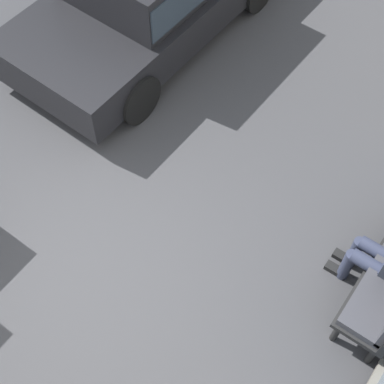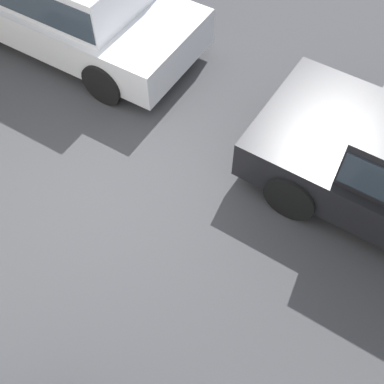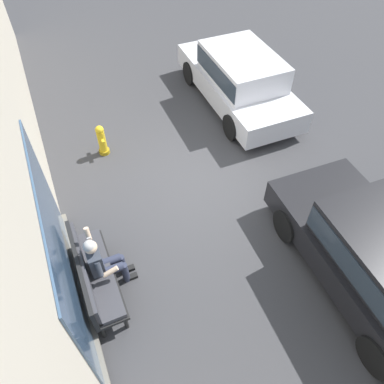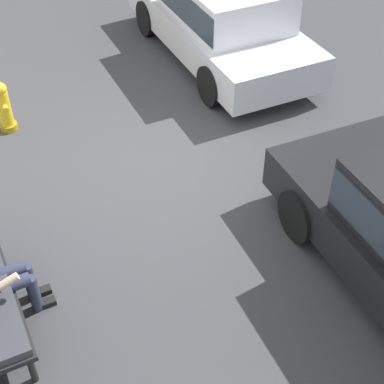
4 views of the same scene
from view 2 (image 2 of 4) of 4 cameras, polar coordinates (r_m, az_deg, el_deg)
ground_plane at (r=6.38m, az=-9.29°, el=0.59°), size 60.00×60.00×0.00m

